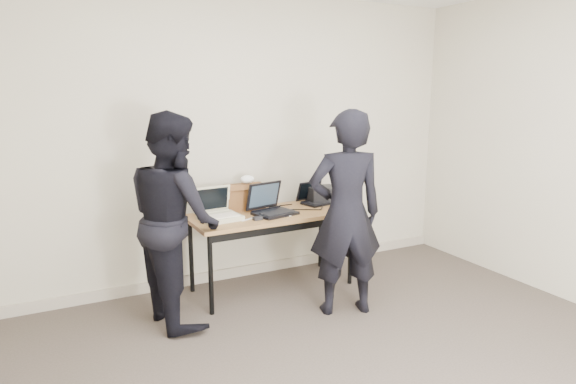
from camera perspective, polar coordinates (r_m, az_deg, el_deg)
room at (r=2.68m, az=13.60°, el=2.01°), size 4.60×4.60×2.80m
desk at (r=4.38m, az=-1.82°, el=-3.24°), size 1.52×0.69×0.72m
laptop_beige at (r=4.19m, az=-8.29°, el=-2.44°), size 0.37×0.36×0.27m
laptop_center at (r=4.33m, az=-2.04°, el=-1.74°), size 0.42×0.41×0.27m
laptop_right at (r=4.74m, az=3.18°, el=-0.77°), size 0.34×0.33×0.21m
leather_satchel at (r=4.47m, az=-5.16°, el=-0.52°), size 0.37×0.19×0.25m
tissue at (r=4.45m, az=-4.86°, el=1.50°), size 0.15×0.12×0.08m
equipment_box at (r=4.80m, az=4.04°, el=-0.27°), size 0.30×0.26×0.16m
power_brick at (r=4.12m, az=-3.63°, el=-3.14°), size 0.08×0.05×0.03m
cables at (r=4.38m, az=-1.28°, el=-2.38°), size 1.16×0.42×0.01m
person_typist at (r=3.89m, az=6.84°, el=-2.57°), size 0.69×0.55×1.67m
person_observer at (r=3.84m, az=-13.28°, el=-3.06°), size 0.74×0.89×1.66m
baseboard at (r=4.90m, az=-4.41°, el=-9.13°), size 4.50×0.03×0.10m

